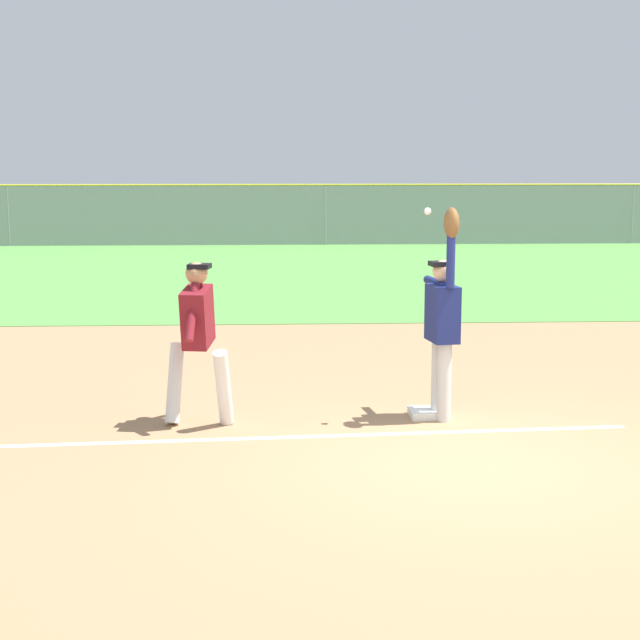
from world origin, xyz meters
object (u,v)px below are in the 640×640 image
(parked_car_silver, at_px, (168,219))
(baseball, at_px, (428,211))
(first_base, at_px, (427,413))
(fielder, at_px, (443,316))
(runner, at_px, (198,332))
(parked_car_tan, at_px, (353,220))
(parked_car_black, at_px, (524,218))

(parked_car_silver, bearing_deg, baseball, -77.19)
(baseball, height_order, parked_car_silver, baseball)
(first_base, bearing_deg, fielder, -40.14)
(first_base, relative_size, baseball, 5.14)
(runner, bearing_deg, parked_car_tan, 90.99)
(fielder, xyz_separation_m, baseball, (-0.21, -0.15, 1.12))
(first_base, height_order, baseball, baseball)
(baseball, distance_m, parked_car_black, 26.66)
(first_base, height_order, parked_car_black, parked_car_black)
(first_base, relative_size, parked_car_tan, 0.09)
(parked_car_tan, bearing_deg, fielder, -93.40)
(parked_car_silver, bearing_deg, parked_car_black, 1.51)
(first_base, height_order, parked_car_silver, parked_car_silver)
(fielder, relative_size, parked_car_tan, 0.51)
(parked_car_black, bearing_deg, runner, -106.20)
(runner, distance_m, baseball, 2.68)
(runner, bearing_deg, fielder, 11.64)
(first_base, height_order, parked_car_tan, parked_car_tan)
(fielder, distance_m, runner, 2.58)
(baseball, relative_size, parked_car_silver, 0.02)
(runner, height_order, parked_car_black, runner)
(first_base, distance_m, parked_car_tan, 24.41)
(first_base, bearing_deg, parked_car_silver, 102.03)
(fielder, height_order, parked_car_tan, fielder)
(parked_car_tan, xyz_separation_m, parked_car_black, (6.33, 0.87, 0.00))
(parked_car_tan, relative_size, parked_car_black, 0.97)
(parked_car_silver, xyz_separation_m, parked_car_tan, (6.57, -0.77, 0.00))
(first_base, distance_m, baseball, 2.21)
(parked_car_black, bearing_deg, parked_car_silver, -174.32)
(parked_car_silver, distance_m, parked_car_tan, 6.62)
(fielder, xyz_separation_m, parked_car_tan, (1.09, 24.48, -0.45))
(baseball, relative_size, parked_car_black, 0.02)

